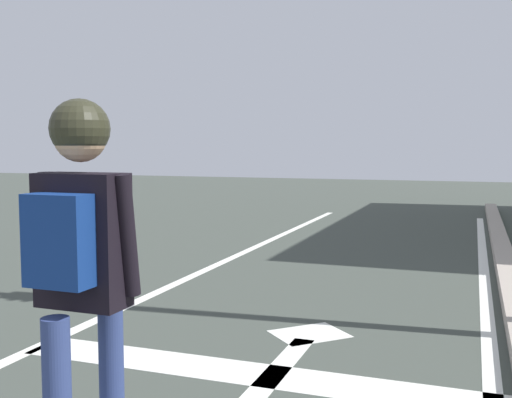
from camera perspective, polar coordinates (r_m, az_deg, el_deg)
name	(u,v)px	position (r m, az deg, el deg)	size (l,w,h in m)	color
lane_line_center	(20,355)	(4.82, -21.38, -13.56)	(0.12, 20.00, 0.01)	silver
stop_bar	(248,373)	(4.18, -0.74, -16.11)	(3.35, 0.40, 0.01)	silver
lane_arrow_stem	(277,370)	(4.23, 2.02, -15.87)	(0.16, 1.40, 0.01)	silver
lane_arrow_head	(310,334)	(5.00, 5.08, -12.56)	(0.56, 0.44, 0.01)	silver
skater	(80,248)	(2.55, -16.28, -4.46)	(0.45, 0.61, 1.62)	navy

